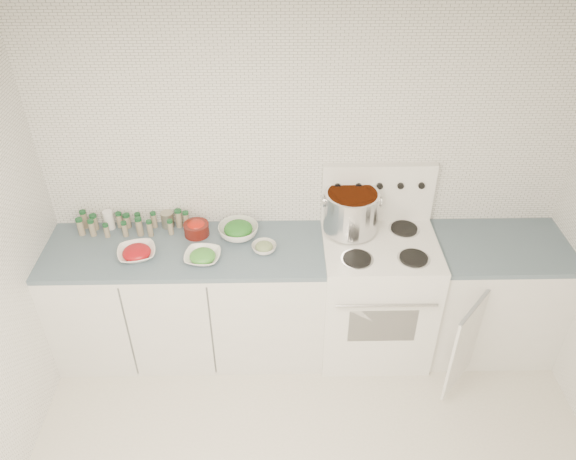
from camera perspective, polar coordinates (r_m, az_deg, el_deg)
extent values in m
cube|color=white|center=(3.79, 1.96, 5.41)|extent=(3.50, 0.02, 2.50)
cube|color=white|center=(1.88, 5.01, 15.14)|extent=(3.50, 3.00, 0.02)
cube|color=white|center=(4.07, -9.84, -7.10)|extent=(1.85, 0.62, 0.86)
cube|color=slate|center=(3.78, -10.52, -2.09)|extent=(1.85, 0.62, 0.03)
cube|color=white|center=(4.04, 8.82, -6.73)|extent=(0.76, 0.65, 0.92)
cube|color=black|center=(3.79, 9.57, -9.55)|extent=(0.45, 0.01, 0.28)
cylinder|color=silver|center=(3.61, 10.02, -7.56)|extent=(0.65, 0.02, 0.02)
cube|color=white|center=(3.75, 9.46, -1.48)|extent=(0.76, 0.65, 0.01)
cube|color=white|center=(3.86, 9.11, 3.79)|extent=(0.76, 0.06, 0.43)
cylinder|color=silver|center=(3.59, 7.03, -2.95)|extent=(0.21, 0.21, 0.01)
cylinder|color=black|center=(3.58, 7.04, -2.87)|extent=(0.18, 0.18, 0.01)
cylinder|color=silver|center=(3.66, 12.63, -2.83)|extent=(0.21, 0.21, 0.01)
cylinder|color=black|center=(3.65, 12.65, -2.76)|extent=(0.18, 0.18, 0.01)
cylinder|color=silver|center=(3.84, 6.46, 0.05)|extent=(0.21, 0.21, 0.01)
cylinder|color=black|center=(3.84, 6.47, 0.12)|extent=(0.18, 0.18, 0.01)
cylinder|color=silver|center=(3.90, 11.71, 0.11)|extent=(0.21, 0.21, 0.01)
cylinder|color=black|center=(3.90, 11.72, 0.18)|extent=(0.18, 0.18, 0.01)
cylinder|color=black|center=(3.75, 5.06, 4.44)|extent=(0.04, 0.02, 0.04)
cylinder|color=black|center=(3.77, 7.19, 4.45)|extent=(0.04, 0.02, 0.04)
cylinder|color=black|center=(3.79, 9.29, 4.44)|extent=(0.04, 0.02, 0.04)
cylinder|color=black|center=(3.82, 11.36, 4.44)|extent=(0.04, 0.02, 0.04)
cylinder|color=black|center=(3.85, 13.40, 4.42)|extent=(0.04, 0.02, 0.04)
cube|color=white|center=(4.29, 19.75, -6.40)|extent=(0.89, 0.62, 0.86)
cube|color=slate|center=(4.01, 21.03, -1.62)|extent=(0.89, 0.62, 0.03)
cube|color=white|center=(3.88, 17.50, -11.19)|extent=(0.28, 0.31, 0.70)
cylinder|color=silver|center=(3.76, 6.44, 1.94)|extent=(0.36, 0.36, 0.28)
cylinder|color=#CC581C|center=(3.69, 6.57, 3.54)|extent=(0.33, 0.33, 0.03)
torus|color=silver|center=(3.69, 3.64, 2.99)|extent=(0.01, 0.09, 0.09)
torus|color=silver|center=(3.74, 9.38, 3.02)|extent=(0.01, 0.09, 0.09)
imported|color=white|center=(3.75, -15.11, -2.30)|extent=(0.29, 0.29, 0.06)
ellipsoid|color=#A90E0F|center=(3.74, -15.14, -2.15)|extent=(0.17, 0.17, 0.08)
imported|color=white|center=(3.63, -8.66, -2.72)|extent=(0.25, 0.25, 0.06)
ellipsoid|color=#338A2D|center=(3.62, -8.68, -2.58)|extent=(0.16, 0.16, 0.07)
imported|color=white|center=(3.81, -5.06, -0.11)|extent=(0.35, 0.35, 0.08)
ellipsoid|color=#1B5F1B|center=(3.79, -5.08, 0.17)|extent=(0.19, 0.19, 0.09)
imported|color=white|center=(3.67, -2.45, -1.83)|extent=(0.21, 0.21, 0.05)
ellipsoid|color=#305522|center=(3.66, -2.45, -1.66)|extent=(0.12, 0.12, 0.05)
cylinder|color=#53130E|center=(3.86, -9.28, 0.08)|extent=(0.17, 0.17, 0.09)
ellipsoid|color=red|center=(3.84, -9.32, 0.48)|extent=(0.12, 0.12, 0.06)
cylinder|color=white|center=(4.05, -17.73, 1.00)|extent=(0.07, 0.07, 0.14)
cylinder|color=gray|center=(3.96, -12.14, 1.04)|extent=(0.10, 0.10, 0.11)
cylinder|color=gray|center=(4.11, -19.97, 0.94)|extent=(0.04, 0.04, 0.12)
cylinder|color=#144722|center=(4.08, -20.16, 1.72)|extent=(0.05, 0.05, 0.02)
cylinder|color=gray|center=(4.08, -19.07, 0.67)|extent=(0.05, 0.05, 0.10)
cylinder|color=#144722|center=(4.05, -19.22, 1.35)|extent=(0.05, 0.05, 0.02)
cylinder|color=gray|center=(4.05, -16.72, 0.90)|extent=(0.04, 0.04, 0.10)
cylinder|color=#144722|center=(4.02, -16.86, 1.58)|extent=(0.04, 0.04, 0.02)
cylinder|color=gray|center=(4.03, -16.01, 0.81)|extent=(0.05, 0.05, 0.09)
cylinder|color=#144722|center=(4.00, -16.13, 1.43)|extent=(0.05, 0.05, 0.02)
cylinder|color=gray|center=(4.01, -14.95, 0.85)|extent=(0.04, 0.04, 0.10)
cylinder|color=#144722|center=(3.98, -15.07, 1.52)|extent=(0.04, 0.04, 0.02)
cylinder|color=gray|center=(3.98, -13.45, 0.92)|extent=(0.04, 0.04, 0.10)
cylinder|color=#144722|center=(3.95, -13.57, 1.65)|extent=(0.04, 0.04, 0.02)
cylinder|color=gray|center=(3.95, -11.03, 1.07)|extent=(0.05, 0.05, 0.12)
cylinder|color=#144722|center=(3.91, -11.14, 1.90)|extent=(0.05, 0.05, 0.02)
cylinder|color=gray|center=(3.94, -10.29, 0.96)|extent=(0.04, 0.04, 0.11)
cylinder|color=#144722|center=(3.90, -10.39, 1.72)|extent=(0.04, 0.04, 0.02)
cylinder|color=gray|center=(4.05, -20.30, 0.22)|extent=(0.05, 0.05, 0.11)
cylinder|color=#144722|center=(4.02, -20.49, 0.97)|extent=(0.05, 0.05, 0.02)
cylinder|color=gray|center=(4.02, -19.26, 0.10)|extent=(0.04, 0.04, 0.11)
cylinder|color=#144722|center=(3.98, -19.44, 0.83)|extent=(0.04, 0.04, 0.02)
cylinder|color=gray|center=(3.98, -17.93, -0.13)|extent=(0.04, 0.04, 0.09)
cylinder|color=#144722|center=(3.95, -18.07, 0.47)|extent=(0.04, 0.04, 0.02)
cylinder|color=gray|center=(3.95, -16.23, -0.01)|extent=(0.04, 0.04, 0.10)
cylinder|color=#144722|center=(3.92, -16.37, 0.67)|extent=(0.04, 0.04, 0.02)
cylinder|color=gray|center=(3.92, -14.85, 0.23)|extent=(0.04, 0.04, 0.12)
cylinder|color=#144722|center=(3.89, -15.00, 1.05)|extent=(0.05, 0.05, 0.02)
cylinder|color=gray|center=(3.90, -13.84, 0.07)|extent=(0.04, 0.04, 0.11)
cylinder|color=#144722|center=(3.87, -13.96, 0.80)|extent=(0.04, 0.04, 0.02)
cylinder|color=gray|center=(3.89, -11.83, 0.18)|extent=(0.04, 0.04, 0.10)
cylinder|color=#144722|center=(3.86, -11.93, 0.87)|extent=(0.04, 0.04, 0.02)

